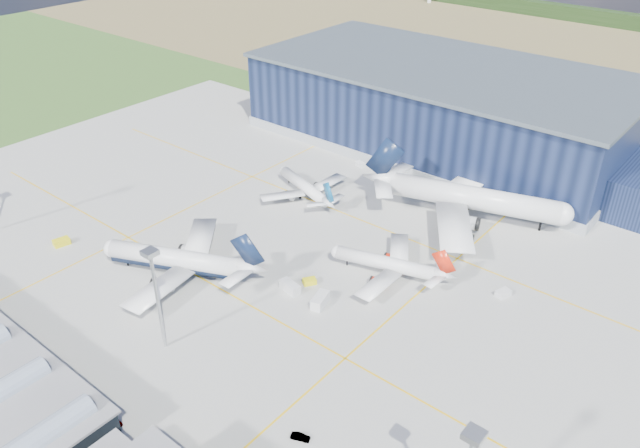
{
  "coord_description": "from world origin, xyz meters",
  "views": [
    {
      "loc": [
        93.83,
        -83.37,
        85.15
      ],
      "look_at": [
        12.31,
        16.02,
        8.13
      ],
      "focal_mm": 35.0,
      "sensor_mm": 36.0,
      "label": 1
    }
  ],
  "objects": [
    {
      "name": "car_a",
      "position": [
        18.88,
        -48.0,
        0.57
      ],
      "size": [
        3.39,
        1.51,
        1.13
      ],
      "primitive_type": "imported",
      "rotation": [
        0.0,
        0.0,
        1.52
      ],
      "color": "#99999E",
      "rests_on": "ground"
    },
    {
      "name": "gse_cart_a",
      "position": [
        55.05,
        28.26,
        0.71
      ],
      "size": [
        3.05,
        3.77,
        1.42
      ],
      "primitive_type": "cube",
      "rotation": [
        0.0,
        0.0,
        -0.3
      ],
      "color": "silver",
      "rests_on": "ground"
    },
    {
      "name": "airliner_navy",
      "position": [
        -7.75,
        -12.27,
        6.72
      ],
      "size": [
        54.2,
        53.76,
        13.44
      ],
      "primitive_type": null,
      "rotation": [
        0.0,
        0.0,
        3.57
      ],
      "color": "silver",
      "rests_on": "ground"
    },
    {
      "name": "apron",
      "position": [
        0.0,
        10.0,
        0.03
      ],
      "size": [
        220.0,
        160.0,
        0.08
      ],
      "color": "gray",
      "rests_on": "ground"
    },
    {
      "name": "ground",
      "position": [
        0.0,
        0.0,
        0.0
      ],
      "size": [
        600.0,
        600.0,
        0.0
      ],
      "primitive_type": "plane",
      "color": "#2E511E",
      "rests_on": "ground"
    },
    {
      "name": "hangar",
      "position": [
        2.81,
        94.8,
        11.62
      ],
      "size": [
        145.0,
        62.0,
        26.1
      ],
      "color": "black",
      "rests_on": "ground"
    },
    {
      "name": "gse_van_b",
      "position": [
        25.56,
        -0.12,
        1.23
      ],
      "size": [
        3.78,
        5.84,
        2.47
      ],
      "primitive_type": "cube",
      "rotation": [
        0.0,
        0.0,
        0.26
      ],
      "color": "silver",
      "rests_on": "ground"
    },
    {
      "name": "gse_cart_b",
      "position": [
        -9.02,
        62.0,
        0.66
      ],
      "size": [
        3.43,
        2.7,
        1.31
      ],
      "primitive_type": "cube",
      "rotation": [
        0.0,
        0.0,
        1.32
      ],
      "color": "silver",
      "rests_on": "ground"
    },
    {
      "name": "car_b",
      "position": [
        45.98,
        -30.25,
        0.55
      ],
      "size": [
        3.5,
        2.34,
        1.09
      ],
      "primitive_type": "imported",
      "rotation": [
        0.0,
        0.0,
        1.96
      ],
      "color": "#99999E",
      "rests_on": "ground"
    },
    {
      "name": "gse_tug_b",
      "position": [
        18.76,
        4.35,
        0.65
      ],
      "size": [
        3.35,
        3.62,
        1.31
      ],
      "primitive_type": "cube",
      "rotation": [
        0.0,
        0.0,
        -0.59
      ],
      "color": "yellow",
      "rests_on": "ground"
    },
    {
      "name": "airliner_regional",
      "position": [
        -9.89,
        36.02,
        4.69
      ],
      "size": [
        36.24,
        35.84,
        9.39
      ],
      "primitive_type": null,
      "rotation": [
        0.0,
        0.0,
        2.82
      ],
      "color": "silver",
      "rests_on": "ground"
    },
    {
      "name": "gse_tug_a",
      "position": [
        -40.05,
        -22.62,
        0.82
      ],
      "size": [
        3.18,
        4.35,
        1.64
      ],
      "primitive_type": "cube",
      "rotation": [
        0.0,
        0.0,
        -0.21
      ],
      "color": "yellow",
      "rests_on": "ground"
    },
    {
      "name": "farmland",
      "position": [
        0.0,
        220.0,
        0.0
      ],
      "size": [
        600.0,
        220.0,
        0.01
      ],
      "primitive_type": "cube",
      "color": "brown",
      "rests_on": "ground"
    },
    {
      "name": "airliner_widebody",
      "position": [
        33.09,
        55.0,
        9.3
      ],
      "size": [
        70.73,
        69.9,
        18.59
      ],
      "primitive_type": null,
      "rotation": [
        0.0,
        0.0,
        0.29
      ],
      "color": "silver",
      "rests_on": "ground"
    },
    {
      "name": "treeline",
      "position": [
        0.0,
        300.0,
        4.0
      ],
      "size": [
        600.0,
        8.0,
        8.0
      ],
      "primitive_type": "cube",
      "color": "black",
      "rests_on": "ground"
    },
    {
      "name": "light_mast_center",
      "position": [
        10.0,
        -30.0,
        15.43
      ],
      "size": [
        2.6,
        2.6,
        23.0
      ],
      "color": "#B2B5B9",
      "rests_on": "ground"
    },
    {
      "name": "airliner_red",
      "position": [
        30.03,
        18.39,
        4.95
      ],
      "size": [
        37.47,
        37.02,
        9.9
      ],
      "primitive_type": null,
      "rotation": [
        0.0,
        0.0,
        3.43
      ],
      "color": "silver",
      "rests_on": "ground"
    },
    {
      "name": "gse_van_a",
      "position": [
        17.19,
        -0.55,
        1.13
      ],
      "size": [
        5.5,
        3.11,
        2.26
      ],
      "primitive_type": "cube",
      "rotation": [
        0.0,
        0.0,
        1.4
      ],
      "color": "silver",
      "rests_on": "ground"
    }
  ]
}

